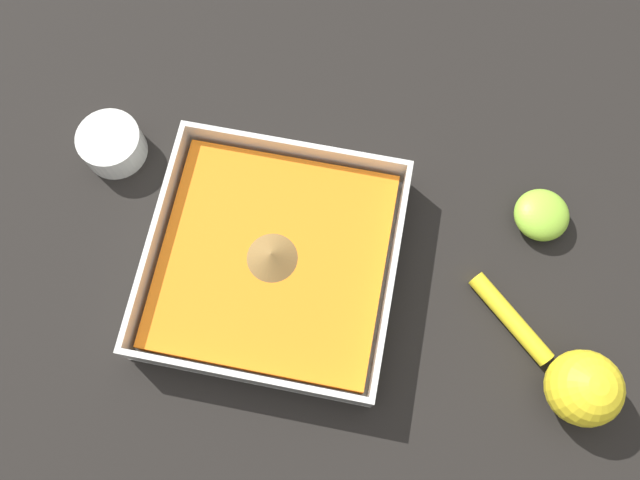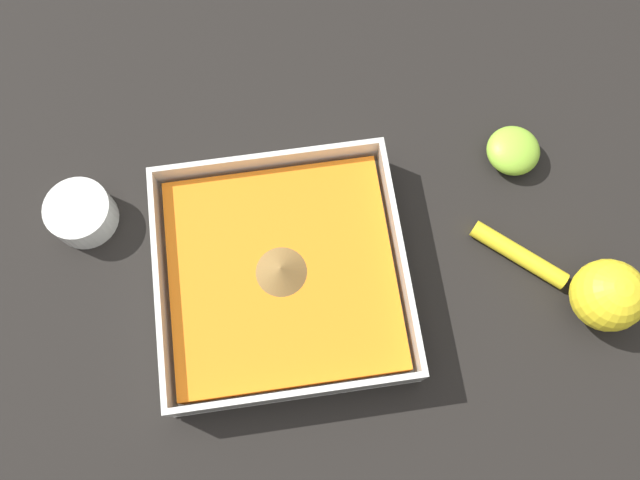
% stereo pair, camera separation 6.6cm
% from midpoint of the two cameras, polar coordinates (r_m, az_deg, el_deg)
% --- Properties ---
extents(ground_plane, '(4.00, 4.00, 0.00)m').
position_cam_midpoint_polar(ground_plane, '(0.69, -3.19, -1.74)').
color(ground_plane, black).
extents(square_dish, '(0.26, 0.26, 0.06)m').
position_cam_midpoint_polar(square_dish, '(0.67, -1.48, -2.47)').
color(square_dish, silver).
rests_on(square_dish, ground_plane).
extents(spice_bowl, '(0.07, 0.07, 0.04)m').
position_cam_midpoint_polar(spice_bowl, '(0.75, -16.07, 7.98)').
color(spice_bowl, silver).
rests_on(spice_bowl, ground_plane).
extents(lemon_squeezer, '(0.16, 0.14, 0.07)m').
position_cam_midpoint_polar(lemon_squeezer, '(0.69, 25.06, -12.09)').
color(lemon_squeezer, yellow).
rests_on(lemon_squeezer, ground_plane).
extents(lemon_half, '(0.06, 0.06, 0.03)m').
position_cam_midpoint_polar(lemon_half, '(0.74, 22.04, 1.74)').
color(lemon_half, '#93CC38').
rests_on(lemon_half, ground_plane).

